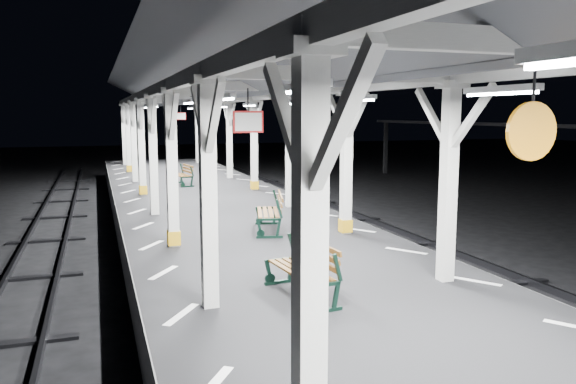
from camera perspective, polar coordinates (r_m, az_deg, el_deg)
ground at (r=11.10m, az=0.58°, el=-12.03°), size 120.00×120.00×0.00m
platform at (r=10.94m, az=0.58°, el=-9.57°), size 6.00×50.00×1.00m
hazard_stripes_left at (r=10.27m, az=-12.54°, el=-8.00°), size 1.00×48.00×0.01m
hazard_stripes_right at (r=11.82m, az=11.92°, el=-5.87°), size 1.00×48.00×0.01m
track_left at (r=10.62m, az=-26.57°, el=-13.40°), size 2.20×60.00×0.16m
track_right at (r=13.51m, az=21.25°, el=-8.56°), size 2.20×60.00×0.16m
canopy at (r=10.44m, az=0.64°, el=12.15°), size 5.40×49.00×4.65m
bench_near at (r=8.68m, az=1.84°, el=-7.69°), size 0.74×1.62×0.85m
bench_mid at (r=13.42m, az=-1.62°, el=-1.96°), size 1.02×1.77×0.90m
bench_far at (r=22.46m, az=-10.52°, el=1.79°), size 0.74×1.53×0.80m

